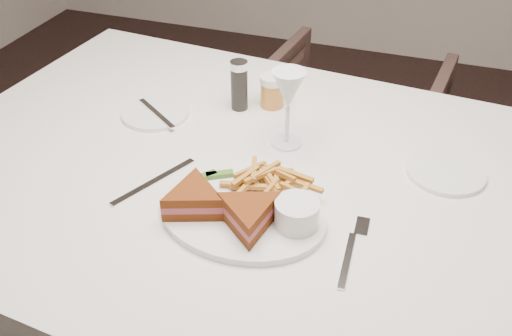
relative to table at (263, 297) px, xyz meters
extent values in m
cube|color=silver|center=(0.00, 0.00, 0.00)|extent=(1.57, 1.12, 0.75)
imported|color=#4B342E|center=(0.03, 0.90, -0.06)|extent=(0.68, 0.65, 0.64)
ellipsoid|color=white|center=(0.00, -0.14, 0.38)|extent=(0.34, 0.28, 0.01)
cube|color=silver|center=(-0.20, -0.10, 0.38)|extent=(0.10, 0.19, 0.00)
cylinder|color=white|center=(-0.32, 0.14, 0.38)|extent=(0.16, 0.16, 0.01)
cylinder|color=white|center=(0.35, 0.12, 0.38)|extent=(0.16, 0.16, 0.01)
cylinder|color=black|center=(-0.14, 0.23, 0.44)|extent=(0.04, 0.04, 0.12)
cylinder|color=#C0762E|center=(-0.07, 0.27, 0.42)|extent=(0.06, 0.06, 0.08)
cube|color=#3F6C25|center=(-0.07, -0.06, 0.40)|extent=(0.06, 0.04, 0.01)
cube|color=#3F6C25|center=(-0.10, -0.07, 0.40)|extent=(0.05, 0.05, 0.01)
cylinder|color=white|center=(0.11, -0.14, 0.42)|extent=(0.08, 0.08, 0.05)
camera|label=1|loc=(0.29, -0.89, 1.08)|focal=40.00mm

